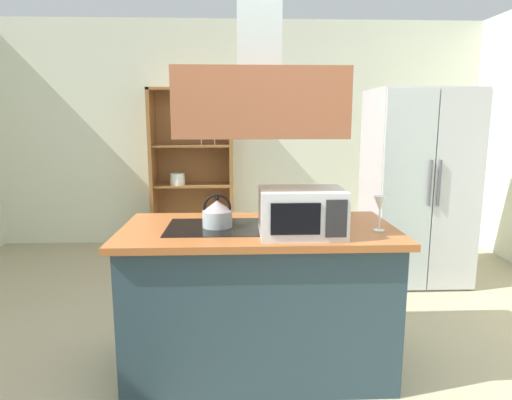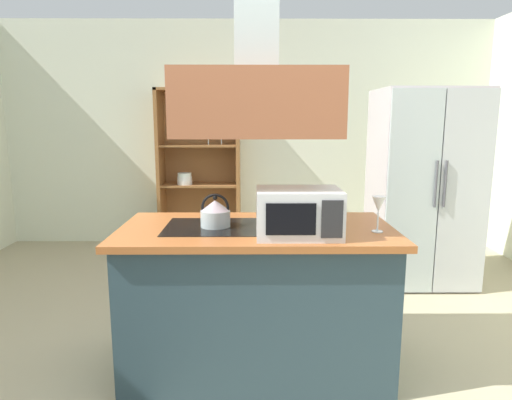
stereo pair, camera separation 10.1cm
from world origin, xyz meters
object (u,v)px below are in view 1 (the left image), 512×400
Objects in this scene: dish_cabinet at (193,178)px; cutting_board at (304,216)px; microwave at (302,212)px; wine_glass_on_counter at (380,205)px; refrigerator at (416,187)px; kettle at (217,213)px.

cutting_board is at bearing -68.95° from dish_cabinet.
dish_cabinet is at bearing 106.75° from microwave.
wine_glass_on_counter is at bearing -43.68° from cutting_board.
refrigerator is at bearing 61.77° from wine_glass_on_counter.
dish_cabinet reaches higher than kettle.
wine_glass_on_counter is at bearing -64.94° from dish_cabinet.
refrigerator reaches higher than cutting_board.
cutting_board is (-1.26, -1.28, 0.00)m from refrigerator.
microwave reaches higher than wine_glass_on_counter.
kettle is (0.42, -2.77, 0.14)m from dish_cabinet.
cutting_board is 1.65× the size of wine_glass_on_counter.
microwave is at bearing -22.77° from kettle.
refrigerator is 2.56m from dish_cabinet.
dish_cabinet reaches higher than microwave.
wine_glass_on_counter reaches higher than kettle.
cutting_board is (0.98, -2.53, 0.07)m from dish_cabinet.
microwave is (-1.34, -1.71, 0.13)m from refrigerator.
refrigerator is 0.96× the size of dish_cabinet.
kettle is 0.61m from cutting_board.
wine_glass_on_counter is (-0.88, -1.64, 0.15)m from refrigerator.
cutting_board is 0.54m from wine_glass_on_counter.
refrigerator is 2.37m from kettle.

